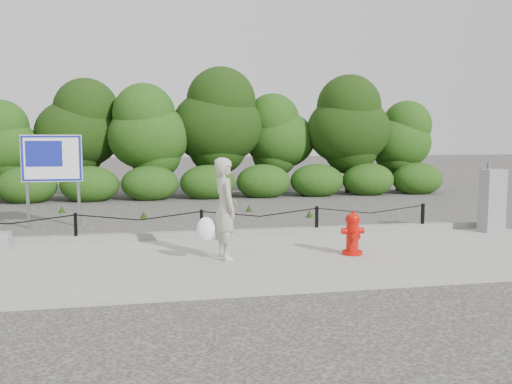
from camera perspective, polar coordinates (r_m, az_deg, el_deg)
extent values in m
plane|color=#2D2B28|center=(11.38, -5.74, -5.24)|extent=(90.00, 90.00, 0.00)
cube|color=gray|center=(9.43, -4.53, -7.34)|extent=(14.00, 4.00, 0.08)
cube|color=slate|center=(11.40, -5.78, -4.45)|extent=(14.00, 0.22, 0.14)
cube|color=black|center=(11.35, -18.45, -3.60)|extent=(0.06, 0.06, 0.60)
cube|color=black|center=(11.32, -5.76, -3.35)|extent=(0.06, 0.06, 0.60)
cube|color=black|center=(11.82, 6.40, -2.96)|extent=(0.06, 0.06, 0.60)
cube|color=black|center=(12.80, 17.13, -2.50)|extent=(0.06, 0.06, 0.60)
cylinder|color=black|center=(11.54, -24.66, -2.58)|extent=(2.50, 0.02, 0.02)
cylinder|color=black|center=(11.23, -12.14, -2.39)|extent=(2.50, 0.02, 0.02)
cylinder|color=black|center=(11.47, 0.46, -2.08)|extent=(2.50, 0.02, 0.02)
cylinder|color=black|center=(12.22, 12.01, -1.71)|extent=(2.50, 0.02, 0.02)
cylinder|color=black|center=(20.75, -25.08, 1.62)|extent=(0.18, 0.18, 1.67)
ellipsoid|color=#274610|center=(20.71, -25.22, 4.85)|extent=(2.47, 2.14, 2.67)
cylinder|color=black|center=(20.69, -18.10, 2.44)|extent=(0.18, 0.18, 2.07)
ellipsoid|color=#274610|center=(20.66, -18.23, 6.45)|extent=(3.06, 2.65, 3.31)
cylinder|color=black|center=(19.75, -11.14, 2.31)|extent=(0.18, 0.18, 1.96)
ellipsoid|color=#274610|center=(19.71, -11.22, 6.30)|extent=(2.91, 2.51, 3.14)
cylinder|color=black|center=(20.31, -4.07, 2.98)|extent=(0.18, 0.18, 2.30)
ellipsoid|color=#274610|center=(20.29, -4.11, 7.52)|extent=(3.40, 2.94, 3.67)
cylinder|color=black|center=(21.17, 2.52, 2.51)|extent=(0.18, 0.18, 1.85)
ellipsoid|color=#274610|center=(21.13, 2.54, 6.03)|extent=(2.74, 2.37, 2.97)
cylinder|color=black|center=(21.15, 9.65, 2.88)|extent=(0.18, 0.18, 2.19)
ellipsoid|color=#274610|center=(21.12, 9.72, 7.03)|extent=(3.24, 2.80, 3.50)
cylinder|color=black|center=(22.45, 14.76, 2.37)|extent=(0.18, 0.18, 1.74)
ellipsoid|color=#274610|center=(22.41, 14.85, 5.48)|extent=(2.58, 2.23, 2.78)
cylinder|color=#BF0D07|center=(9.95, 10.09, -6.29)|extent=(0.39, 0.39, 0.06)
cylinder|color=#BF0D07|center=(9.89, 10.12, -4.56)|extent=(0.24, 0.24, 0.55)
cylinder|color=#BF0D07|center=(9.84, 10.16, -2.86)|extent=(0.28, 0.28, 0.05)
ellipsoid|color=#BF0D07|center=(9.84, 10.16, -2.69)|extent=(0.25, 0.25, 0.18)
cylinder|color=#BF0D07|center=(9.82, 10.17, -2.13)|extent=(0.06, 0.06, 0.05)
cylinder|color=#BF0D07|center=(9.83, 9.28, -4.07)|extent=(0.11, 0.12, 0.11)
cylinder|color=#BF0D07|center=(9.92, 10.97, -4.00)|extent=(0.11, 0.12, 0.11)
cylinder|color=#BF0D07|center=(9.73, 10.43, -4.55)|extent=(0.16, 0.13, 0.15)
cylinder|color=slate|center=(9.77, 10.24, -5.00)|extent=(0.01, 0.05, 0.12)
imported|color=#A3A18C|center=(9.34, -3.29, -1.74)|extent=(0.52, 0.70, 1.76)
ellipsoid|color=white|center=(9.20, -5.31, -3.94)|extent=(0.32, 0.25, 0.42)
cube|color=gray|center=(13.07, 23.62, -0.83)|extent=(0.57, 0.40, 1.39)
cube|color=slate|center=(13.22, 23.16, -0.43)|extent=(0.07, 0.07, 1.53)
cube|color=slate|center=(13.94, -22.95, 0.99)|extent=(0.07, 0.07, 2.22)
cube|color=slate|center=(13.72, -18.19, 1.09)|extent=(0.07, 0.07, 2.22)
cube|color=white|center=(13.74, -20.71, 3.33)|extent=(1.39, 0.08, 1.11)
cube|color=navy|center=(13.71, -20.73, 3.33)|extent=(1.36, 0.03, 1.08)
cube|color=navy|center=(13.73, -21.44, 3.77)|extent=(0.83, 0.02, 0.61)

